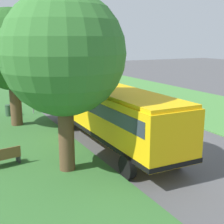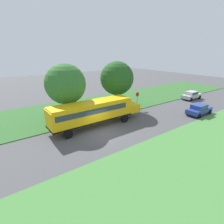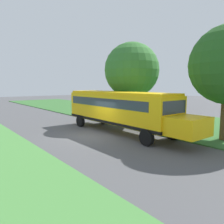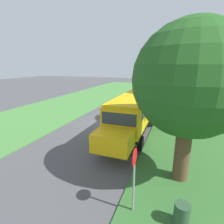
# 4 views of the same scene
# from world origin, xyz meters

# --- Properties ---
(ground_plane) EXTENTS (120.00, 120.00, 0.00)m
(ground_plane) POSITION_xyz_m (0.00, 0.00, 0.00)
(ground_plane) COLOR #4C4C4F
(grass_verge) EXTENTS (12.00, 80.00, 0.08)m
(grass_verge) POSITION_xyz_m (-10.00, 0.00, 0.04)
(grass_verge) COLOR #33662D
(grass_verge) RESTS_ON ground
(grass_far_side) EXTENTS (10.00, 80.00, 0.07)m
(grass_far_side) POSITION_xyz_m (9.00, 0.00, 0.04)
(grass_far_side) COLOR #47843D
(grass_far_side) RESTS_ON ground
(school_bus) EXTENTS (2.84, 12.42, 3.16)m
(school_bus) POSITION_xyz_m (-2.60, 0.32, 1.92)
(school_bus) COLOR yellow
(school_bus) RESTS_ON ground
(car_blue_nearest) EXTENTS (2.02, 4.40, 1.56)m
(car_blue_nearest) POSITION_xyz_m (2.80, 15.00, 0.88)
(car_blue_nearest) COLOR #283D93
(car_blue_nearest) RESTS_ON ground
(car_silver_middle) EXTENTS (2.02, 4.40, 1.56)m
(car_silver_middle) POSITION_xyz_m (-2.80, 22.37, 0.88)
(car_silver_middle) COLOR #B7B7BC
(car_silver_middle) RESTS_ON ground
(oak_tree_beside_bus) EXTENTS (5.09, 5.05, 7.57)m
(oak_tree_beside_bus) POSITION_xyz_m (-5.99, -1.73, 5.03)
(oak_tree_beside_bus) COLOR brown
(oak_tree_beside_bus) RESTS_ON ground
(oak_tree_roadside_mid) EXTENTS (5.12, 5.12, 7.54)m
(oak_tree_roadside_mid) POSITION_xyz_m (-6.31, 6.50, 5.00)
(oak_tree_roadside_mid) COLOR brown
(oak_tree_roadside_mid) RESTS_ON ground
(stop_sign) EXTENTS (0.08, 0.68, 2.74)m
(stop_sign) POSITION_xyz_m (-4.60, 9.51, 1.74)
(stop_sign) COLOR gray
(stop_sign) RESTS_ON ground
(park_bench) EXTENTS (1.66, 0.76, 0.92)m
(park_bench) POSITION_xyz_m (-8.25, -0.11, 0.47)
(park_bench) COLOR brown
(park_bench) RESTS_ON ground
(trash_bin) EXTENTS (0.56, 0.56, 0.90)m
(trash_bin) POSITION_xyz_m (-6.38, 9.50, 0.45)
(trash_bin) COLOR #2D4C33
(trash_bin) RESTS_ON ground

